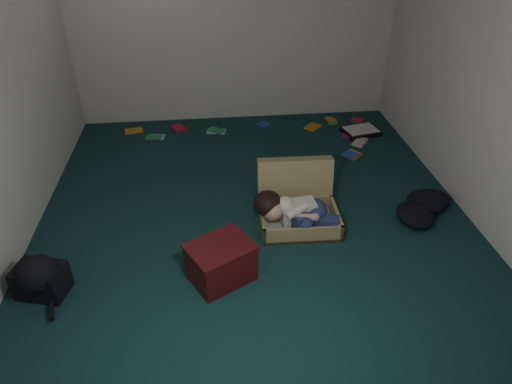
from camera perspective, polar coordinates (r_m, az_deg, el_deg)
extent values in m
plane|color=#113231|center=(4.34, -0.22, -2.77)|extent=(4.50, 4.50, 0.00)
plane|color=silver|center=(5.88, -2.75, 21.00)|extent=(4.50, 0.00, 4.50)
plane|color=silver|center=(1.80, 7.49, -11.44)|extent=(4.50, 0.00, 4.50)
plane|color=silver|center=(4.40, 27.40, 13.09)|extent=(0.00, 4.50, 4.50)
cube|color=#A18E58|center=(4.16, 5.42, -3.41)|extent=(0.72, 0.53, 0.16)
cube|color=silver|center=(4.18, 5.39, -3.85)|extent=(0.66, 0.47, 0.02)
cube|color=#A18E58|center=(4.33, 4.87, 1.00)|extent=(0.71, 0.24, 0.52)
cube|color=silver|center=(4.09, 5.25, -2.58)|extent=(0.32, 0.20, 0.22)
sphere|color=tan|center=(4.00, 2.14, -2.28)|extent=(0.19, 0.19, 0.19)
ellipsoid|color=black|center=(4.02, 1.50, -1.44)|extent=(0.25, 0.27, 0.22)
ellipsoid|color=navy|center=(4.12, 7.30, -2.39)|extent=(0.23, 0.27, 0.22)
cube|color=navy|center=(4.02, 6.45, -3.48)|extent=(0.29, 0.21, 0.14)
cube|color=navy|center=(4.06, 8.56, -3.74)|extent=(0.27, 0.20, 0.11)
sphere|color=white|center=(4.12, 9.76, -3.64)|extent=(0.11, 0.11, 0.11)
sphere|color=white|center=(4.07, 9.96, -4.35)|extent=(0.10, 0.10, 0.10)
cylinder|color=tan|center=(3.96, 6.29, -3.12)|extent=(0.19, 0.07, 0.07)
cube|color=#430D10|center=(3.59, -4.40, -8.88)|extent=(0.57, 0.53, 0.31)
cube|color=#430D10|center=(3.48, -4.52, -6.87)|extent=(0.60, 0.56, 0.02)
cube|color=black|center=(5.97, 12.96, 7.41)|extent=(0.50, 0.42, 0.05)
cube|color=white|center=(5.96, 13.00, 7.67)|extent=(0.45, 0.37, 0.01)
cube|color=#C57F22|center=(6.08, -15.00, 7.40)|extent=(0.18, 0.13, 0.02)
cube|color=#BD193A|center=(6.02, -9.72, 7.82)|extent=(0.22, 0.21, 0.02)
cube|color=silver|center=(5.89, -4.96, 7.60)|extent=(0.18, 0.21, 0.02)
cube|color=#1F47AC|center=(6.04, 0.91, 8.43)|extent=(0.19, 0.21, 0.02)
cube|color=#C57D17|center=(6.01, 7.09, 8.04)|extent=(0.22, 0.21, 0.02)
cube|color=#258A52|center=(6.22, 9.45, 8.71)|extent=(0.19, 0.15, 0.02)
cube|color=#902485|center=(5.87, 11.74, 6.92)|extent=(0.22, 0.22, 0.02)
cube|color=beige|center=(5.73, 12.87, 6.07)|extent=(0.16, 0.20, 0.02)
cube|color=#C57F22|center=(5.42, 11.93, 4.52)|extent=(0.20, 0.22, 0.02)
cube|color=#BD193A|center=(6.32, 12.51, 8.76)|extent=(0.22, 0.20, 0.02)
cube|color=silver|center=(5.86, -12.41, 6.76)|extent=(0.20, 0.16, 0.02)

